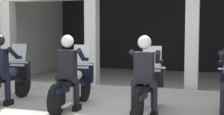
{
  "coord_description": "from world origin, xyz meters",
  "views": [
    {
      "loc": [
        2.18,
        -6.65,
        1.71
      ],
      "look_at": [
        0.0,
        0.13,
        1.1
      ],
      "focal_mm": 53.46,
      "sensor_mm": 36.0,
      "label": 1
    }
  ],
  "objects_px": {
    "motorcycle_center_left": "(74,84)",
    "motorcycle_center_right": "(147,89)",
    "police_officer_center_left": "(68,66)",
    "police_officer_center_right": "(144,69)",
    "police_officer_far_left": "(0,63)",
    "motorcycle_far_left": "(8,81)"
  },
  "relations": [
    {
      "from": "motorcycle_center_right",
      "to": "police_officer_center_right",
      "type": "bearing_deg",
      "value": -89.49
    },
    {
      "from": "motorcycle_center_left",
      "to": "motorcycle_center_right",
      "type": "xyz_separation_m",
      "value": [
        1.66,
        -0.08,
        0.0
      ]
    },
    {
      "from": "police_officer_far_left",
      "to": "police_officer_center_right",
      "type": "height_order",
      "value": "same"
    },
    {
      "from": "motorcycle_center_left",
      "to": "police_officer_center_left",
      "type": "relative_size",
      "value": 1.29
    },
    {
      "from": "police_officer_far_left",
      "to": "motorcycle_center_right",
      "type": "height_order",
      "value": "police_officer_far_left"
    },
    {
      "from": "police_officer_center_left",
      "to": "motorcycle_center_right",
      "type": "bearing_deg",
      "value": 2.68
    },
    {
      "from": "motorcycle_far_left",
      "to": "motorcycle_center_right",
      "type": "height_order",
      "value": "same"
    },
    {
      "from": "motorcycle_center_left",
      "to": "police_officer_center_left",
      "type": "distance_m",
      "value": 0.52
    },
    {
      "from": "motorcycle_center_left",
      "to": "police_officer_center_left",
      "type": "height_order",
      "value": "police_officer_center_left"
    },
    {
      "from": "motorcycle_far_left",
      "to": "police_officer_center_right",
      "type": "relative_size",
      "value": 1.29
    },
    {
      "from": "motorcycle_far_left",
      "to": "motorcycle_center_right",
      "type": "relative_size",
      "value": 1.0
    },
    {
      "from": "motorcycle_far_left",
      "to": "motorcycle_center_right",
      "type": "xyz_separation_m",
      "value": [
        3.31,
        -0.05,
        0.0
      ]
    },
    {
      "from": "police_officer_far_left",
      "to": "police_officer_center_right",
      "type": "bearing_deg",
      "value": 1.19
    },
    {
      "from": "motorcycle_center_left",
      "to": "police_officer_far_left",
      "type": "bearing_deg",
      "value": -173.48
    },
    {
      "from": "police_officer_center_left",
      "to": "police_officer_center_right",
      "type": "distance_m",
      "value": 1.66
    },
    {
      "from": "police_officer_far_left",
      "to": "motorcycle_center_left",
      "type": "distance_m",
      "value": 1.74
    },
    {
      "from": "police_officer_center_left",
      "to": "police_officer_center_right",
      "type": "bearing_deg",
      "value": -7.1
    },
    {
      "from": "motorcycle_center_left",
      "to": "motorcycle_center_right",
      "type": "height_order",
      "value": "same"
    },
    {
      "from": "police_officer_far_left",
      "to": "motorcycle_center_left",
      "type": "relative_size",
      "value": 0.78
    },
    {
      "from": "motorcycle_center_left",
      "to": "police_officer_center_right",
      "type": "xyz_separation_m",
      "value": [
        1.65,
        -0.36,
        0.44
      ]
    },
    {
      "from": "police_officer_center_left",
      "to": "police_officer_center_right",
      "type": "height_order",
      "value": "same"
    },
    {
      "from": "motorcycle_center_left",
      "to": "motorcycle_far_left",
      "type": "bearing_deg",
      "value": 176.84
    }
  ]
}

